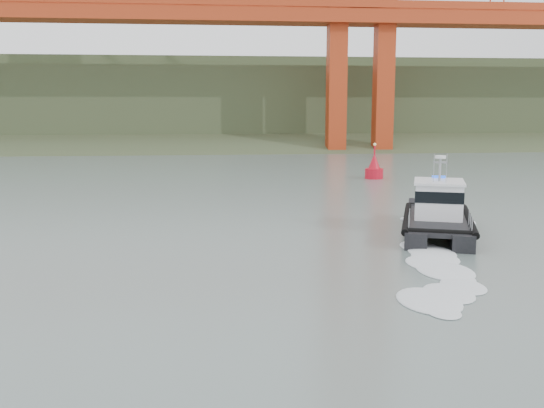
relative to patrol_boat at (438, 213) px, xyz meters
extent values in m
plane|color=slate|center=(-10.69, -9.20, -1.23)|extent=(400.00, 400.00, 0.00)
cube|color=#2F3E23|center=(-10.69, 82.80, -1.23)|extent=(500.00, 44.72, 16.25)
cube|color=#2F3E23|center=(-10.69, 110.80, 4.77)|extent=(500.00, 70.00, 18.00)
cube|color=#2F3E23|center=(-10.69, 135.80, 9.77)|extent=(500.00, 60.00, 16.00)
cube|color=#AB3315|center=(-10.69, 65.80, 20.77)|extent=(260.00, 6.00, 2.20)
cube|color=black|center=(-1.22, 0.27, -0.84)|extent=(4.50, 9.90, 1.10)
cube|color=black|center=(1.12, -0.56, -0.84)|extent=(4.50, 9.90, 1.10)
cube|color=black|center=(-0.20, -0.57, -0.40)|extent=(6.37, 9.43, 0.23)
cube|color=white|center=(0.10, 0.29, 0.76)|extent=(3.70, 4.03, 2.11)
cube|color=black|center=(0.10, 0.29, 1.14)|extent=(3.77, 4.10, 0.69)
cube|color=white|center=(0.10, 0.29, 1.89)|extent=(3.93, 4.26, 0.15)
cylinder|color=gray|center=(0.01, 0.03, 2.64)|extent=(0.15, 0.15, 1.65)
cylinder|color=white|center=(0.01, 0.03, 3.42)|extent=(0.64, 0.64, 0.16)
cylinder|color=red|center=(3.69, 28.06, -0.80)|extent=(1.94, 1.94, 1.29)
cone|color=red|center=(3.69, 28.06, 0.50)|extent=(1.51, 1.51, 1.94)
cylinder|color=red|center=(3.69, 28.06, 1.79)|extent=(0.17, 0.17, 1.08)
sphere|color=#E5D87F|center=(3.69, 28.06, 2.43)|extent=(0.32, 0.32, 0.32)
camera|label=1|loc=(-13.71, -35.04, 6.42)|focal=40.00mm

